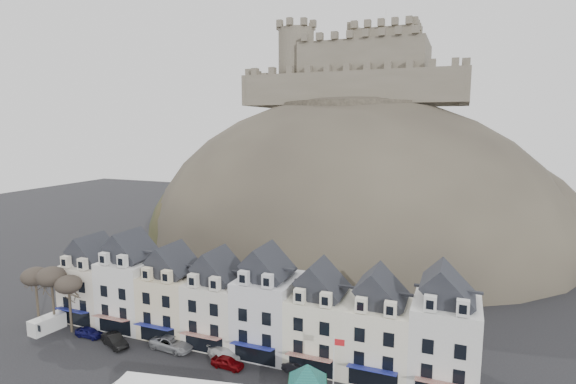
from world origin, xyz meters
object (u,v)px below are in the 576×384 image
object	(u,v)px
car_navy	(89,332)
car_silver	(172,343)
flagpole	(334,368)
car_charcoal	(298,368)
car_white	(224,355)
car_maroon	(228,362)
white_van	(47,324)
car_black	(115,340)
bus_shelter	(307,375)

from	to	relation	value
car_navy	car_silver	distance (m)	12.07
flagpole	car_silver	world-z (taller)	flagpole
car_charcoal	car_white	bearing A→B (deg)	104.51
car_maroon	car_charcoal	world-z (taller)	car_maroon
flagpole	car_white	bearing A→B (deg)	164.35
flagpole	white_van	size ratio (longest dim) A/B	1.61
car_navy	car_white	world-z (taller)	car_white
flagpole	car_black	xyz separation A→B (m)	(-28.88, 2.03, -3.50)
car_black	bus_shelter	bearing A→B (deg)	-74.56
car_black	car_charcoal	world-z (taller)	car_black
car_maroon	white_van	bearing A→B (deg)	94.62
car_black	car_navy	bearing A→B (deg)	104.16
flagpole	car_charcoal	xyz separation A→B (m)	(-5.35, 4.53, -3.63)
white_van	car_black	world-z (taller)	white_van
flagpole	white_van	xyz separation A→B (m)	(-40.31, 2.03, -3.24)
bus_shelter	car_white	bearing A→B (deg)	139.01
car_silver	flagpole	bearing A→B (deg)	-95.85
car_black	car_maroon	bearing A→B (deg)	-64.90
car_silver	bus_shelter	bearing A→B (deg)	-100.53
white_van	car_white	xyz separation A→B (m)	(25.82, 2.03, -0.32)
car_navy	car_black	size ratio (longest dim) A/B	0.84
white_van	car_silver	bearing A→B (deg)	13.93
car_maroon	bus_shelter	bearing A→B (deg)	-106.88
bus_shelter	car_silver	size ratio (longest dim) A/B	1.29
car_navy	car_maroon	world-z (taller)	car_maroon
flagpole	car_white	xyz separation A→B (m)	(-14.48, 4.06, -3.56)
flagpole	white_van	bearing A→B (deg)	177.11
flagpole	car_maroon	size ratio (longest dim) A/B	1.92
flagpole	car_maroon	xyz separation A→B (m)	(-13.28, 2.75, -3.59)
flagpole	car_silver	xyz separation A→B (m)	(-21.75, 4.01, -3.46)
white_van	car_black	size ratio (longest dim) A/B	1.01
car_white	car_charcoal	xyz separation A→B (m)	(9.13, 0.47, -0.07)
car_black	car_silver	distance (m)	7.40
car_maroon	car_silver	bearing A→B (deg)	84.64
flagpole	car_black	world-z (taller)	flagpole
car_black	car_white	xyz separation A→B (m)	(14.40, 2.03, -0.06)
car_navy	car_charcoal	world-z (taller)	car_navy
car_silver	car_maroon	world-z (taller)	car_silver
bus_shelter	car_navy	distance (m)	31.85
bus_shelter	car_white	size ratio (longest dim) A/B	1.52
car_silver	white_van	bearing A→B (deg)	100.66
car_maroon	car_charcoal	size ratio (longest dim) A/B	1.03
car_white	car_maroon	bearing A→B (deg)	-114.70
car_navy	car_maroon	distance (m)	20.47
white_van	car_navy	distance (m)	6.60
bus_shelter	car_navy	bearing A→B (deg)	155.32
bus_shelter	white_van	world-z (taller)	bus_shelter
car_white	car_black	bearing A→B (deg)	120.86
car_black	car_charcoal	size ratio (longest dim) A/B	1.22
bus_shelter	flagpole	size ratio (longest dim) A/B	0.97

